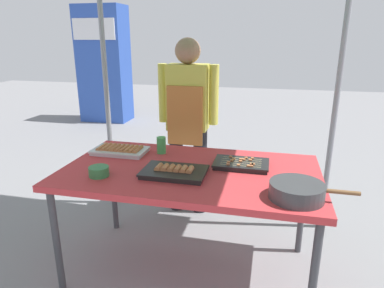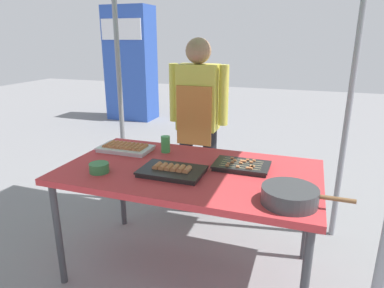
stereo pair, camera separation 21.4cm
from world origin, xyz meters
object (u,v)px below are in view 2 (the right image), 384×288
at_px(stall_table, 189,177).
at_px(vendor_woman, 198,114).
at_px(condiment_bowl, 99,168).
at_px(drink_cup_near_edge, 166,144).
at_px(tray_grilled_sausages, 172,171).
at_px(neighbor_stall_left, 131,64).
at_px(cooking_wok, 290,195).
at_px(tray_meat_skewers, 242,166).
at_px(tray_pork_links, 126,148).

distance_m(stall_table, vendor_woman, 0.89).
bearing_deg(condiment_bowl, drink_cup_near_edge, 64.58).
distance_m(stall_table, condiment_bowl, 0.56).
relative_size(tray_grilled_sausages, neighbor_stall_left, 0.18).
distance_m(stall_table, neighbor_stall_left, 4.80).
bearing_deg(cooking_wok, tray_meat_skewers, 129.11).
xyz_separation_m(tray_pork_links, drink_cup_near_edge, (0.29, 0.07, 0.04)).
relative_size(tray_pork_links, cooking_wok, 0.87).
bearing_deg(tray_pork_links, tray_grilled_sausages, -31.17).
relative_size(tray_pork_links, neighbor_stall_left, 0.18).
bearing_deg(stall_table, vendor_woman, 104.78).
bearing_deg(condiment_bowl, cooking_wok, -2.10).
height_order(condiment_bowl, neighbor_stall_left, neighbor_stall_left).
height_order(tray_meat_skewers, drink_cup_near_edge, drink_cup_near_edge).
distance_m(tray_pork_links, neighbor_stall_left, 4.35).
xyz_separation_m(tray_grilled_sausages, drink_cup_near_edge, (-0.20, 0.37, 0.04)).
height_order(cooking_wok, vendor_woman, vendor_woman).
bearing_deg(tray_meat_skewers, tray_pork_links, 175.68).
xyz_separation_m(tray_grilled_sausages, tray_pork_links, (-0.49, 0.30, 0.00)).
height_order(stall_table, cooking_wok, cooking_wok).
bearing_deg(neighbor_stall_left, drink_cup_near_edge, -58.02).
bearing_deg(stall_table, tray_grilled_sausages, -122.64).
xyz_separation_m(tray_meat_skewers, neighbor_stall_left, (-2.92, 3.89, 0.29)).
distance_m(vendor_woman, neighbor_stall_left, 3.97).
height_order(tray_grilled_sausages, tray_meat_skewers, tray_grilled_sausages).
bearing_deg(cooking_wok, tray_grilled_sausages, 166.86).
relative_size(tray_grilled_sausages, vendor_woman, 0.25).
bearing_deg(stall_table, drink_cup_near_edge, 136.96).
distance_m(tray_meat_skewers, neighbor_stall_left, 4.87).
distance_m(tray_grilled_sausages, condiment_bowl, 0.45).
distance_m(stall_table, drink_cup_near_edge, 0.39).
relative_size(tray_pork_links, drink_cup_near_edge, 3.23).
xyz_separation_m(tray_pork_links, condiment_bowl, (0.06, -0.42, 0.01)).
distance_m(tray_grilled_sausages, neighbor_stall_left, 4.85).
xyz_separation_m(stall_table, neighbor_stall_left, (-2.61, 4.01, 0.36)).
relative_size(cooking_wok, condiment_bowl, 3.67).
xyz_separation_m(stall_table, tray_pork_links, (-0.56, 0.18, 0.08)).
bearing_deg(tray_grilled_sausages, stall_table, 57.36).
bearing_deg(vendor_woman, drink_cup_near_edge, 85.06).
height_order(stall_table, tray_meat_skewers, tray_meat_skewers).
height_order(vendor_woman, neighbor_stall_left, neighbor_stall_left).
distance_m(drink_cup_near_edge, neighbor_stall_left, 4.43).
bearing_deg(cooking_wok, stall_table, 156.34).
distance_m(stall_table, tray_meat_skewers, 0.34).
distance_m(tray_grilled_sausages, cooking_wok, 0.72).
relative_size(tray_grilled_sausages, cooking_wok, 0.87).
xyz_separation_m(stall_table, drink_cup_near_edge, (-0.27, 0.25, 0.11)).
bearing_deg(vendor_woman, tray_pork_links, 62.69).
bearing_deg(vendor_woman, tray_grilled_sausages, 98.95).
xyz_separation_m(tray_grilled_sausages, tray_meat_skewers, (0.38, 0.23, -0.00)).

